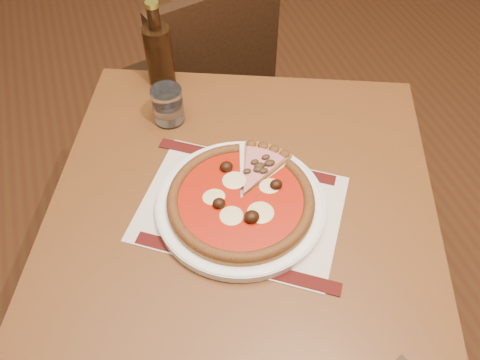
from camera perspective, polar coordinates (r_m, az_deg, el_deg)
name	(u,v)px	position (r m, az deg, el deg)	size (l,w,h in m)	color
table	(243,224)	(1.15, 0.32, -4.93)	(1.05, 1.05, 0.75)	brown
chair_far	(203,83)	(1.73, -4.20, 10.84)	(0.50, 0.50, 0.88)	black
placemat	(241,208)	(1.05, 0.09, -3.18)	(0.41, 0.29, 0.00)	beige
plate	(241,205)	(1.04, 0.09, -2.85)	(0.35, 0.35, 0.02)	white
pizza	(241,199)	(1.02, 0.09, -2.19)	(0.30, 0.30, 0.04)	#AB6F29
ham_slice	(262,163)	(1.09, 2.48, 1.88)	(0.14, 0.14, 0.02)	#AB6F29
water_glass	(168,105)	(1.21, -8.12, 8.33)	(0.07, 0.07, 0.09)	white
bottle	(159,53)	(1.30, -9.10, 13.93)	(0.07, 0.07, 0.23)	black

